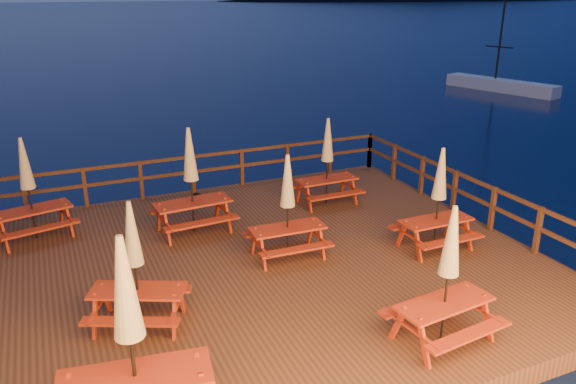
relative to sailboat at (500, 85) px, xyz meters
name	(u,v)px	position (x,y,z in m)	size (l,w,h in m)	color
ground	(254,280)	(-21.81, -15.78, -0.34)	(500.00, 500.00, 0.00)	black
deck	(254,271)	(-21.81, -15.78, -0.14)	(12.00, 10.00, 0.40)	#482517
deck_piles	(254,292)	(-21.81, -15.78, -0.64)	(11.44, 9.44, 1.40)	#371D11
railing	(226,202)	(-21.81, -14.01, 0.82)	(11.80, 9.75, 1.10)	#371D11
sailboat	(500,85)	(0.00, 0.00, 0.00)	(3.01, 6.96, 10.24)	silver
picnic_table_0	(439,198)	(-17.83, -16.74, 1.28)	(1.65, 1.36, 2.34)	maroon
picnic_table_1	(327,160)	(-18.75, -13.26, 1.28)	(1.65, 1.36, 2.34)	maroon
picnic_table_2	(288,205)	(-21.01, -15.78, 1.26)	(1.66, 1.39, 2.32)	maroon
picnic_table_3	(135,263)	(-24.42, -17.15, 1.26)	(2.02, 1.88, 2.30)	maroon
picnic_table_4	(28,187)	(-26.02, -12.52, 1.32)	(1.97, 1.74, 2.42)	maroon
picnic_table_5	(448,273)	(-19.91, -19.63, 1.31)	(1.81, 1.55, 2.40)	maroon
picnic_table_6	(191,179)	(-22.53, -13.66, 1.39)	(1.89, 1.60, 2.56)	maroon
picnic_table_7	(130,335)	(-24.86, -19.63, 1.52)	(2.19, 1.90, 2.82)	maroon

